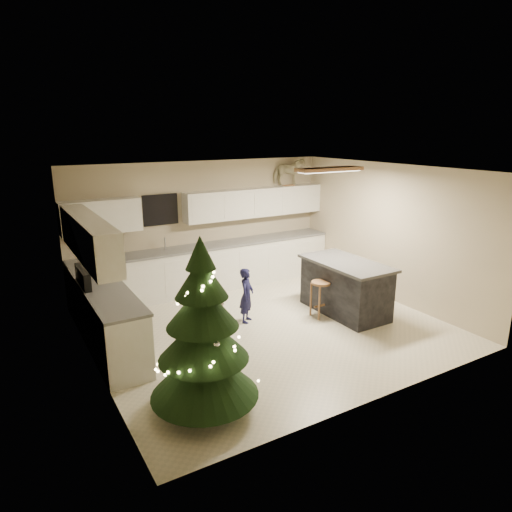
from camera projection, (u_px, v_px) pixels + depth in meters
name	position (u px, v px, depth m)	size (l,w,h in m)	color
ground_plane	(267.00, 327.00, 7.66)	(5.50, 5.50, 0.00)	beige
room_shell	(268.00, 224.00, 7.20)	(5.52, 5.02, 2.61)	tan
cabinetry	(178.00, 267.00, 8.37)	(5.50, 3.20, 2.00)	white
island	(345.00, 287.00, 8.15)	(0.90, 1.70, 0.95)	black
bar_stool	(321.00, 290.00, 7.96)	(0.34, 0.34, 0.65)	#8E5D3A
christmas_tree	(203.00, 342.00, 5.19)	(1.32, 1.27, 2.11)	#3F2816
toddler	(247.00, 295.00, 7.75)	(0.35, 0.23, 0.95)	#111237
rocking_horse	(289.00, 171.00, 9.95)	(0.73, 0.43, 0.60)	#8E5D3A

